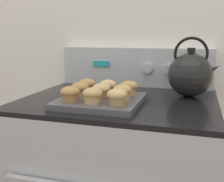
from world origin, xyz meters
The scene contains 13 objects.
wall_back centered at (0.00, 0.68, 1.20)m, with size 8.00×0.05×2.40m.
control_panel centered at (0.00, 0.63, 0.99)m, with size 0.75×0.07×0.19m.
muffin_pan centered at (-0.04, 0.22, 0.91)m, with size 0.30×0.30×0.02m.
muffin_r0_c0 centered at (-0.13, 0.14, 0.95)m, with size 0.07×0.07×0.06m.
muffin_r0_c1 centered at (-0.04, 0.13, 0.95)m, with size 0.07×0.07×0.06m.
muffin_r0_c2 centered at (0.05, 0.14, 0.95)m, with size 0.07×0.07×0.06m.
muffin_r1_c0 centered at (-0.13, 0.22, 0.95)m, with size 0.07×0.07×0.06m.
muffin_r1_c1 centered at (-0.04, 0.22, 0.95)m, with size 0.07×0.07×0.06m.
muffin_r1_c2 centered at (0.04, 0.22, 0.95)m, with size 0.07×0.07×0.06m.
muffin_r2_c0 centered at (-0.13, 0.31, 0.95)m, with size 0.07×0.07×0.06m.
muffin_r2_c1 centered at (-0.04, 0.31, 0.95)m, with size 0.07×0.07×0.06m.
muffin_r2_c2 centered at (0.05, 0.31, 0.95)m, with size 0.07×0.07×0.06m.
tea_kettle centered at (0.27, 0.45, 0.99)m, with size 0.22×0.18×0.25m.
Camera 1 is at (0.30, -0.75, 1.15)m, focal length 45.00 mm.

